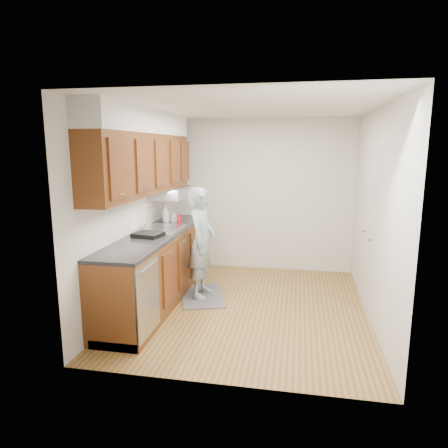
# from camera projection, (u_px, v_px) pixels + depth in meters

# --- Properties ---
(floor) EXTENTS (3.50, 3.50, 0.00)m
(floor) POSITION_uv_depth(u_px,v_px,m) (247.00, 307.00, 5.17)
(floor) COLOR olive
(floor) RESTS_ON ground
(ceiling) EXTENTS (3.50, 3.50, 0.00)m
(ceiling) POSITION_uv_depth(u_px,v_px,m) (249.00, 107.00, 4.69)
(ceiling) COLOR white
(ceiling) RESTS_ON wall_left
(wall_left) EXTENTS (0.02, 3.50, 2.50)m
(wall_left) POSITION_uv_depth(u_px,v_px,m) (134.00, 208.00, 5.20)
(wall_left) COLOR silver
(wall_left) RESTS_ON floor
(wall_right) EXTENTS (0.02, 3.50, 2.50)m
(wall_right) POSITION_uv_depth(u_px,v_px,m) (375.00, 215.00, 4.66)
(wall_right) COLOR silver
(wall_right) RESTS_ON floor
(wall_back) EXTENTS (3.00, 0.02, 2.50)m
(wall_back) POSITION_uv_depth(u_px,v_px,m) (261.00, 195.00, 6.62)
(wall_back) COLOR silver
(wall_back) RESTS_ON floor
(counter) EXTENTS (0.64, 2.80, 1.30)m
(counter) POSITION_uv_depth(u_px,v_px,m) (157.00, 266.00, 5.29)
(counter) COLOR brown
(counter) RESTS_ON floor
(upper_cabinets) EXTENTS (0.47, 2.80, 1.21)m
(upper_cabinets) POSITION_uv_depth(u_px,v_px,m) (145.00, 154.00, 5.08)
(upper_cabinets) COLOR brown
(upper_cabinets) RESTS_ON wall_left
(closet_door) EXTENTS (0.02, 1.22, 2.05)m
(closet_door) POSITION_uv_depth(u_px,v_px,m) (369.00, 229.00, 4.99)
(closet_door) COLOR white
(closet_door) RESTS_ON wall_right
(floor_mat) EXTENTS (0.82, 1.07, 0.02)m
(floor_mat) POSITION_uv_depth(u_px,v_px,m) (202.00, 295.00, 5.54)
(floor_mat) COLOR slate
(floor_mat) RESTS_ON floor
(person) EXTENTS (0.43, 0.62, 1.70)m
(person) POSITION_uv_depth(u_px,v_px,m) (202.00, 235.00, 5.38)
(person) COLOR #8B9FAA
(person) RESTS_ON floor_mat
(soap_bottle_a) EXTENTS (0.14, 0.14, 0.28)m
(soap_bottle_a) POSITION_uv_depth(u_px,v_px,m) (166.00, 213.00, 5.87)
(soap_bottle_a) COLOR silver
(soap_bottle_a) RESTS_ON counter
(soap_bottle_b) EXTENTS (0.10, 0.10, 0.17)m
(soap_bottle_b) POSITION_uv_depth(u_px,v_px,m) (174.00, 217.00, 5.90)
(soap_bottle_b) COLOR silver
(soap_bottle_b) RESTS_ON counter
(soda_can) EXTENTS (0.09, 0.09, 0.13)m
(soda_can) POSITION_uv_depth(u_px,v_px,m) (179.00, 219.00, 5.81)
(soda_can) COLOR red
(soda_can) RESTS_ON counter
(dish_rack) EXTENTS (0.39, 0.34, 0.05)m
(dish_rack) POSITION_uv_depth(u_px,v_px,m) (148.00, 235.00, 4.95)
(dish_rack) COLOR black
(dish_rack) RESTS_ON counter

